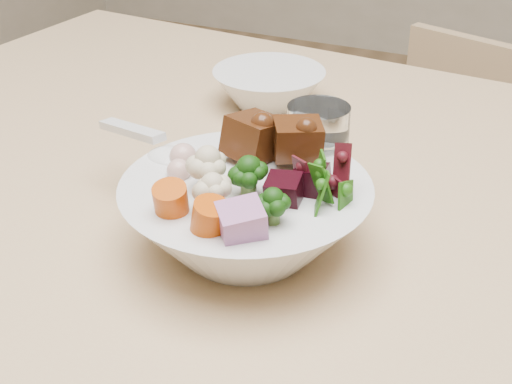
% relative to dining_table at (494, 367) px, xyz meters
% --- Properties ---
extents(dining_table, '(1.86, 1.15, 0.84)m').
position_rel_dining_table_xyz_m(dining_table, '(0.00, 0.00, 0.00)').
color(dining_table, tan).
rests_on(dining_table, ground).
extents(chair_far, '(0.46, 0.46, 0.80)m').
position_rel_dining_table_xyz_m(chair_far, '(-0.15, 0.72, -0.30)').
color(chair_far, tan).
rests_on(chair_far, ground).
extents(food_bowl, '(0.23, 0.23, 0.12)m').
position_rel_dining_table_xyz_m(food_bowl, '(-0.23, -0.03, 0.12)').
color(food_bowl, silver).
rests_on(food_bowl, dining_table).
extents(soup_spoon, '(0.14, 0.08, 0.03)m').
position_rel_dining_table_xyz_m(soup_spoon, '(-0.34, -0.00, 0.15)').
color(soup_spoon, silver).
rests_on(soup_spoon, food_bowl).
extents(water_glass, '(0.06, 0.06, 0.11)m').
position_rel_dining_table_xyz_m(water_glass, '(-0.21, 0.07, 0.13)').
color(water_glass, white).
rests_on(water_glass, dining_table).
extents(side_bowl, '(0.15, 0.15, 0.05)m').
position_rel_dining_table_xyz_m(side_bowl, '(-0.35, 0.29, 0.11)').
color(side_bowl, silver).
rests_on(side_bowl, dining_table).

